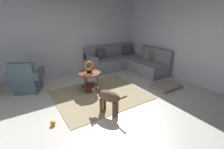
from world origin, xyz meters
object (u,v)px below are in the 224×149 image
at_px(torus_sculpture, 89,66).
at_px(dog, 107,97).
at_px(dog_bed_mat, 166,86).
at_px(armchair, 27,80).
at_px(dog_toy_ball, 53,123).
at_px(sectional_couch, 126,62).
at_px(side_table, 90,77).

relative_size(torus_sculpture, dog, 0.42).
height_order(torus_sculpture, dog_bed_mat, torus_sculpture).
relative_size(armchair, dog, 1.28).
bearing_deg(dog_toy_ball, armchair, 96.21).
distance_m(torus_sculpture, dog_toy_ball, 1.73).
relative_size(dog, dog_toy_ball, 7.64).
height_order(sectional_couch, dog_toy_ball, sectional_couch).
bearing_deg(dog, torus_sculpture, 54.44).
distance_m(dog_bed_mat, dog_toy_ball, 3.21).
relative_size(dog_bed_mat, dog_toy_ball, 7.96).
bearing_deg(dog_bed_mat, side_table, 152.92).
bearing_deg(dog, sectional_couch, 16.24).
xyz_separation_m(sectional_couch, dog_bed_mat, (-0.01, -1.93, -0.25)).
bearing_deg(dog_toy_ball, dog, -9.06).
bearing_deg(dog_bed_mat, torus_sculpture, 152.92).
xyz_separation_m(armchair, dog_toy_ball, (0.20, -1.88, -0.27)).
bearing_deg(side_table, sectional_couch, 25.49).
height_order(armchair, side_table, armchair).
bearing_deg(side_table, dog, -96.78).
bearing_deg(dog_bed_mat, armchair, 151.06).
xyz_separation_m(side_table, dog_bed_mat, (1.95, -1.00, -0.37)).
distance_m(sectional_couch, armchair, 3.43).
height_order(armchair, dog_bed_mat, armchair).
relative_size(side_table, torus_sculpture, 1.84).
bearing_deg(sectional_couch, dog_toy_ball, -149.14).
xyz_separation_m(torus_sculpture, dog, (-0.14, -1.17, -0.33)).
distance_m(sectional_couch, dog_toy_ball, 3.76).
xyz_separation_m(sectional_couch, armchair, (-3.43, -0.05, 0.03)).
xyz_separation_m(armchair, side_table, (1.46, -0.89, 0.09)).
height_order(torus_sculpture, dog_toy_ball, torus_sculpture).
bearing_deg(side_table, dog_bed_mat, -27.08).
distance_m(dog_bed_mat, dog, 2.12).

